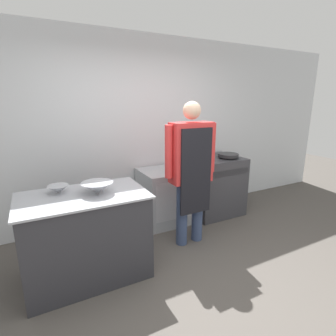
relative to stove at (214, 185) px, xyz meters
name	(u,v)px	position (x,y,z in m)	size (l,w,h in m)	color
ground_plane	(209,292)	(-1.17, -1.51, -0.46)	(14.00, 14.00, 0.00)	#4C4742
wall_back	(134,131)	(-1.17, 0.43, 0.89)	(8.00, 0.05, 2.70)	silver
prep_counter	(86,236)	(-2.14, -0.70, -0.01)	(1.22, 0.76, 0.90)	#2D2D33
stove	(214,185)	(0.00, 0.00, 0.00)	(0.81, 0.71, 0.94)	#38383D
fridge_unit	(166,196)	(-0.84, 0.06, -0.06)	(0.72, 0.64, 0.80)	#A8ADB2
person_cook	(191,165)	(-0.84, -0.63, 0.57)	(0.69, 0.24, 1.78)	#38476B
mixing_bowl	(97,188)	(-2.00, -0.73, 0.49)	(0.32, 0.32, 0.11)	#9EA0A8
small_bowl	(58,189)	(-2.34, -0.55, 0.48)	(0.20, 0.20, 0.08)	#9EA0A8
stock_pot	(201,148)	(-0.18, 0.13, 0.60)	(0.25, 0.25, 0.25)	#9EA0A8
saute_pan	(228,155)	(0.16, -0.12, 0.50)	(0.32, 0.32, 0.05)	#262628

